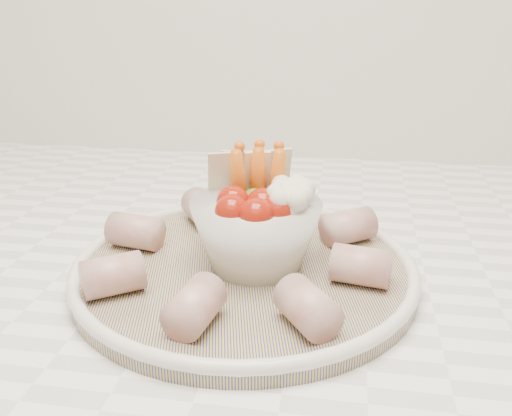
# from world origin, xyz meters

# --- Properties ---
(serving_platter) EXTENTS (0.37, 0.37, 0.02)m
(serving_platter) POSITION_xyz_m (-0.05, 1.35, 0.93)
(serving_platter) COLOR navy
(serving_platter) RESTS_ON kitchen_counter
(veggie_bowl) EXTENTS (0.12, 0.12, 0.11)m
(veggie_bowl) POSITION_xyz_m (-0.04, 1.35, 0.97)
(veggie_bowl) COLOR silver
(veggie_bowl) RESTS_ON serving_platter
(cured_meat_rolls) EXTENTS (0.27, 0.28, 0.03)m
(cured_meat_rolls) POSITION_xyz_m (-0.05, 1.35, 0.95)
(cured_meat_rolls) COLOR #A34F4A
(cured_meat_rolls) RESTS_ON serving_platter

